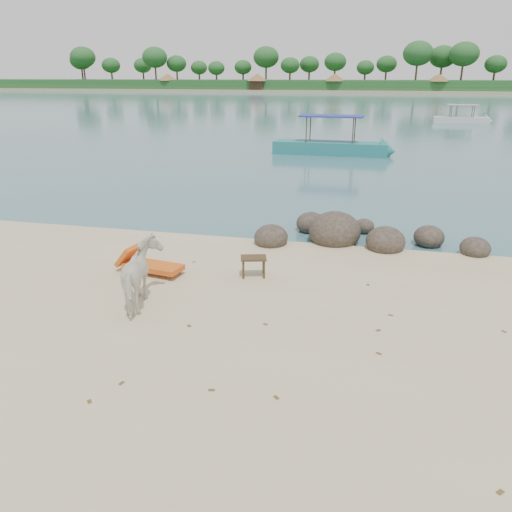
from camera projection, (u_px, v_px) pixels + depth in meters
The scene contains 10 objects.
water at pixel (368, 101), 90.87m from camera, with size 400.00×400.00×0.00m, color #35626B.
far_shore at pixel (373, 89), 164.07m from camera, with size 420.00×90.00×1.40m, color tan.
far_scenery at pixel (373, 80), 132.52m from camera, with size 420.00×18.00×9.50m.
boulders at pixel (350, 235), 14.06m from camera, with size 6.26×2.75×1.10m.
cow at pixel (142, 276), 9.97m from camera, with size 0.72×1.57×1.33m, color silver.
side_table at pixel (254, 268), 11.58m from camera, with size 0.59×0.38×0.47m, color black, non-canonical shape.
lounge_chair at pixel (153, 264), 11.74m from camera, with size 1.75×0.61×0.52m, color orange, non-canonical shape.
boat_near at pixel (331, 122), 29.34m from camera, with size 7.53×1.70×3.65m, color #206F71, non-canonical shape.
boat_mid at pixel (462, 107), 48.96m from camera, with size 5.81×1.31×2.83m, color beige, non-canonical shape.
dead_leaves at pixel (299, 340), 8.90m from camera, with size 7.05×6.32×0.00m.
Camera 1 is at (1.63, -7.25, 4.46)m, focal length 35.00 mm.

